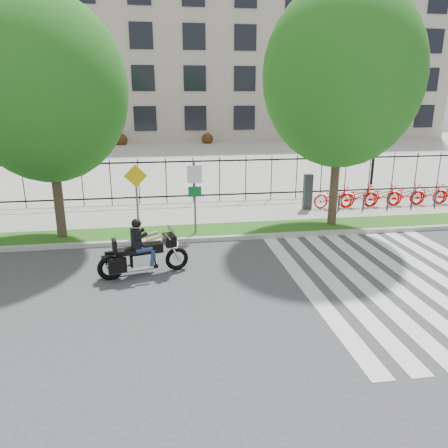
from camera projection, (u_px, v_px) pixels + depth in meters
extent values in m
plane|color=#3A3B3D|center=(225.00, 292.00, 11.13)|extent=(120.00, 120.00, 0.00)
cube|color=#A7A49D|center=(207.00, 239.00, 14.99)|extent=(60.00, 0.20, 0.15)
cube|color=#1B5415|center=(204.00, 232.00, 15.80)|extent=(60.00, 1.50, 0.15)
cube|color=gray|center=(197.00, 214.00, 18.16)|extent=(60.00, 3.50, 0.15)
cube|color=gray|center=(176.00, 157.00, 34.78)|extent=(80.00, 34.00, 0.10)
cube|color=#A79E86|center=(165.00, 48.00, 50.86)|extent=(60.00, 20.00, 20.00)
cylinder|color=black|center=(374.00, 149.00, 23.39)|extent=(0.14, 0.14, 4.00)
cylinder|color=black|center=(378.00, 113.00, 22.85)|extent=(0.06, 0.70, 0.70)
sphere|color=white|center=(372.00, 111.00, 22.77)|extent=(0.36, 0.36, 0.36)
sphere|color=white|center=(384.00, 111.00, 22.87)|extent=(0.36, 0.36, 0.36)
cylinder|color=#3A2B1F|center=(57.00, 189.00, 14.58)|extent=(0.32, 0.32, 3.32)
ellipsoid|color=#195A14|center=(46.00, 89.00, 13.66)|extent=(5.09, 5.09, 5.85)
cylinder|color=#3A2B1F|center=(335.00, 176.00, 15.96)|extent=(0.32, 0.32, 3.68)
ellipsoid|color=#195A14|center=(342.00, 75.00, 14.96)|extent=(5.48, 5.48, 6.30)
cube|color=#2D2D33|center=(308.00, 192.00, 18.38)|extent=(0.35, 0.25, 1.50)
imported|color=#D60600|center=(334.00, 197.00, 18.63)|extent=(1.81, 0.63, 0.95)
cylinder|color=#2D2D33|center=(339.00, 203.00, 18.20)|extent=(0.08, 0.08, 0.70)
imported|color=#D60600|center=(359.00, 196.00, 18.80)|extent=(1.81, 0.63, 0.95)
cylinder|color=#2D2D33|center=(364.00, 202.00, 18.36)|extent=(0.08, 0.08, 0.70)
imported|color=#D60600|center=(382.00, 195.00, 18.96)|extent=(1.81, 0.63, 0.95)
cylinder|color=#2D2D33|center=(388.00, 201.00, 18.52)|extent=(0.08, 0.08, 0.70)
imported|color=#D60600|center=(406.00, 195.00, 19.12)|extent=(1.81, 0.63, 0.95)
cylinder|color=#2D2D33|center=(412.00, 200.00, 18.68)|extent=(0.08, 0.08, 0.70)
imported|color=#D60600|center=(429.00, 194.00, 19.28)|extent=(1.81, 0.63, 0.95)
cylinder|color=#2D2D33|center=(435.00, 199.00, 18.84)|extent=(0.08, 0.08, 0.70)
cylinder|color=#59595B|center=(195.00, 198.00, 15.04)|extent=(0.07, 0.07, 2.50)
cube|color=white|center=(194.00, 174.00, 14.76)|extent=(0.50, 0.03, 0.60)
cube|color=#0C6626|center=(195.00, 192.00, 14.93)|extent=(0.45, 0.03, 0.35)
cylinder|color=#59595B|center=(137.00, 202.00, 14.76)|extent=(0.07, 0.07, 2.40)
cube|color=yellow|center=(136.00, 176.00, 14.47)|extent=(0.78, 0.03, 0.78)
torus|color=black|center=(177.00, 259.00, 12.49)|extent=(0.69, 0.27, 0.68)
torus|color=black|center=(111.00, 268.00, 11.83)|extent=(0.73, 0.30, 0.71)
cube|color=black|center=(169.00, 240.00, 12.25)|extent=(0.41, 0.59, 0.29)
cube|color=#26262B|center=(172.00, 232.00, 12.21)|extent=(0.25, 0.51, 0.30)
cube|color=silver|center=(143.00, 260.00, 12.11)|extent=(0.65, 0.45, 0.39)
cube|color=black|center=(153.00, 248.00, 12.12)|extent=(0.60, 0.44, 0.25)
cube|color=black|center=(130.00, 251.00, 11.90)|extent=(0.75, 0.50, 0.14)
cube|color=black|center=(114.00, 245.00, 11.70)|extent=(0.17, 0.35, 0.33)
cube|color=black|center=(117.00, 266.00, 11.58)|extent=(0.51, 0.26, 0.39)
cube|color=black|center=(114.00, 258.00, 12.10)|extent=(0.51, 0.26, 0.39)
cube|color=black|center=(136.00, 238.00, 11.87)|extent=(0.32, 0.43, 0.51)
sphere|color=tan|center=(136.00, 225.00, 11.77)|extent=(0.23, 0.23, 0.23)
sphere|color=black|center=(136.00, 224.00, 11.76)|extent=(0.26, 0.26, 0.26)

